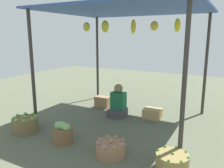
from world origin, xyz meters
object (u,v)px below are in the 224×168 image
at_px(wooden_crate_stacked_rear, 103,102).
at_px(wooden_crate_near_vendor, 153,114).
at_px(vendor_person, 118,104).
at_px(basket_cabbages, 63,133).
at_px(basket_green_apples, 25,124).
at_px(basket_potatoes, 111,149).
at_px(basket_green_chilies, 172,162).

bearing_deg(wooden_crate_stacked_rear, wooden_crate_near_vendor, -6.69).
distance_m(vendor_person, basket_cabbages, 1.75).
bearing_deg(vendor_person, basket_green_apples, -125.70).
height_order(basket_potatoes, wooden_crate_near_vendor, basket_potatoes).
xyz_separation_m(basket_green_chilies, wooden_crate_stacked_rear, (-2.40, 2.05, 0.02)).
relative_size(basket_green_apples, basket_potatoes, 1.05).
bearing_deg(basket_green_chilies, wooden_crate_near_vendor, 116.38).
xyz_separation_m(basket_cabbages, basket_potatoes, (0.99, 0.00, -0.06)).
height_order(vendor_person, basket_potatoes, vendor_person).
bearing_deg(basket_potatoes, wooden_crate_near_vendor, 88.84).
bearing_deg(basket_cabbages, wooden_crate_stacked_rear, 101.55).
bearing_deg(basket_cabbages, basket_green_apples, 178.96).
distance_m(basket_cabbages, wooden_crate_near_vendor, 2.22).
height_order(vendor_person, wooden_crate_stacked_rear, vendor_person).
height_order(vendor_person, basket_cabbages, vendor_person).
height_order(basket_cabbages, wooden_crate_near_vendor, basket_cabbages).
relative_size(basket_potatoes, basket_green_chilies, 1.01).
xyz_separation_m(basket_green_apples, basket_cabbages, (0.99, -0.02, 0.03)).
bearing_deg(wooden_crate_near_vendor, basket_green_chilies, -63.62).
bearing_deg(basket_green_apples, basket_green_chilies, 1.24).
bearing_deg(basket_cabbages, basket_potatoes, 0.12).
height_order(basket_cabbages, basket_potatoes, basket_cabbages).
relative_size(vendor_person, basket_cabbages, 1.95).
bearing_deg(wooden_crate_near_vendor, basket_potatoes, -91.16).
relative_size(basket_cabbages, basket_green_chilies, 0.84).
height_order(basket_potatoes, basket_green_chilies, basket_potatoes).
xyz_separation_m(basket_green_apples, wooden_crate_near_vendor, (2.02, 1.94, -0.03)).
bearing_deg(basket_green_apples, wooden_crate_stacked_rear, 75.33).
relative_size(wooden_crate_near_vendor, wooden_crate_stacked_rear, 1.03).
distance_m(basket_potatoes, wooden_crate_stacked_rear, 2.57).
bearing_deg(basket_potatoes, wooden_crate_stacked_rear, 123.78).
bearing_deg(vendor_person, basket_cabbages, -97.88).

